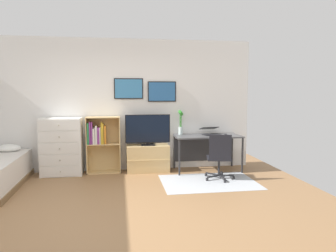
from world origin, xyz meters
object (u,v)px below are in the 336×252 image
at_px(computer_mouse, 226,134).
at_px(television, 148,130).
at_px(tv_stand, 148,158).
at_px(office_chair, 220,156).
at_px(dresser, 62,147).
at_px(bamboo_vase, 181,122).
at_px(bookshelf, 101,140).
at_px(desk, 206,141).
at_px(laptop, 211,132).

bearing_deg(computer_mouse, television, 175.43).
relative_size(television, computer_mouse, 8.71).
distance_m(tv_stand, office_chair, 1.52).
height_order(dresser, bamboo_vase, bamboo_vase).
height_order(bookshelf, desk, bookshelf).
distance_m(laptop, computer_mouse, 0.32).
distance_m(bookshelf, desk, 2.16).
distance_m(dresser, laptop, 3.01).
relative_size(television, laptop, 2.05).
distance_m(dresser, television, 1.71).
height_order(dresser, desk, dresser).
bearing_deg(tv_stand, bookshelf, 176.96).
bearing_deg(tv_stand, dresser, -179.49).
bearing_deg(office_chair, television, 158.71).
height_order(dresser, television, television).
relative_size(bookshelf, office_chair, 1.31).
bearing_deg(tv_stand, desk, -1.96).
xyz_separation_m(dresser, desk, (2.91, -0.03, 0.05)).
height_order(tv_stand, television, television).
distance_m(dresser, tv_stand, 1.71).
xyz_separation_m(laptop, bamboo_vase, (-0.61, 0.12, 0.21)).
height_order(office_chair, laptop, laptop).
relative_size(bookshelf, tv_stand, 1.32).
bearing_deg(tv_stand, bamboo_vase, 7.42).
height_order(bookshelf, bamboo_vase, bamboo_vase).
xyz_separation_m(office_chair, bamboo_vase, (-0.55, 0.93, 0.55)).
bearing_deg(bookshelf, desk, -2.43).
xyz_separation_m(bookshelf, desk, (2.16, -0.09, -0.05)).
bearing_deg(dresser, computer_mouse, -2.36).
height_order(bookshelf, laptop, bookshelf).
relative_size(dresser, computer_mouse, 10.79).
xyz_separation_m(bookshelf, computer_mouse, (2.54, -0.20, 0.10)).
bearing_deg(bamboo_vase, bookshelf, -178.58).
bearing_deg(television, bamboo_vase, 9.23).
relative_size(dresser, television, 1.24).
bearing_deg(office_chair, bookshelf, 169.90).
bearing_deg(office_chair, laptop, 97.51).
bearing_deg(desk, bamboo_vase, 165.75).
xyz_separation_m(tv_stand, bamboo_vase, (0.70, 0.09, 0.74)).
bearing_deg(laptop, dresser, 171.17).
relative_size(dresser, laptop, 2.54).
bearing_deg(laptop, television, 171.19).
height_order(tv_stand, bamboo_vase, bamboo_vase).
bearing_deg(computer_mouse, tv_stand, 174.63).
xyz_separation_m(television, bamboo_vase, (0.70, 0.11, 0.15)).
xyz_separation_m(dresser, office_chair, (2.93, -0.83, -0.10)).
relative_size(desk, computer_mouse, 12.93).
bearing_deg(television, tv_stand, 90.00).
bearing_deg(television, computer_mouse, -4.57).
bearing_deg(computer_mouse, laptop, 156.81).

